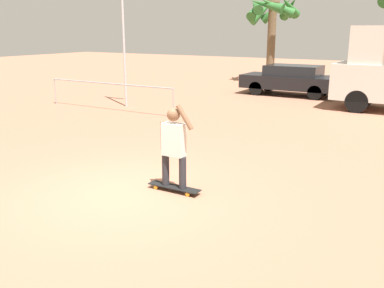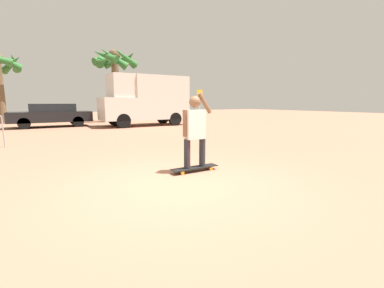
{
  "view_description": "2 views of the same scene",
  "coord_description": "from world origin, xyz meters",
  "views": [
    {
      "loc": [
        5.07,
        -5.91,
        3.03
      ],
      "look_at": [
        0.91,
        1.06,
        0.86
      ],
      "focal_mm": 40.0,
      "sensor_mm": 36.0,
      "label": 1
    },
    {
      "loc": [
        -2.1,
        -4.06,
        1.5
      ],
      "look_at": [
        0.93,
        0.97,
        0.55
      ],
      "focal_mm": 24.0,
      "sensor_mm": 36.0,
      "label": 2
    }
  ],
  "objects": [
    {
      "name": "plaza_railing_segment",
      "position": [
        -6.1,
        6.55,
        0.94
      ],
      "size": [
        6.0,
        0.05,
        1.08
      ],
      "color": "#99999E",
      "rests_on": "ground_plane"
    },
    {
      "name": "palm_tree_center_background",
      "position": [
        -4.23,
        18.72,
        4.0
      ],
      "size": [
        3.32,
        3.26,
        5.03
      ],
      "color": "brown",
      "rests_on": "ground_plane"
    },
    {
      "name": "person_skateboarder",
      "position": [
        0.78,
        0.6,
        0.98
      ],
      "size": [
        0.72,
        0.25,
        1.63
      ],
      "color": "#28282D",
      "rests_on": "skateboard"
    },
    {
      "name": "parked_car_black",
      "position": [
        -1.33,
        14.06,
        0.76
      ],
      "size": [
        4.55,
        1.9,
        1.43
      ],
      "color": "black",
      "rests_on": "ground_plane"
    },
    {
      "name": "ground_plane",
      "position": [
        0.0,
        0.0,
        0.0
      ],
      "size": [
        80.0,
        80.0,
        0.0
      ],
      "primitive_type": "plane",
      "color": "#A36B51"
    },
    {
      "name": "flagpole",
      "position": [
        -6.07,
        7.62,
        3.78
      ],
      "size": [
        1.06,
        0.12,
        6.63
      ],
      "color": "#B7B7BC",
      "rests_on": "ground_plane"
    },
    {
      "name": "skateboard",
      "position": [
        0.78,
        0.6,
        0.08
      ],
      "size": [
        1.09,
        0.25,
        0.1
      ],
      "color": "black",
      "rests_on": "ground_plane"
    }
  ]
}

